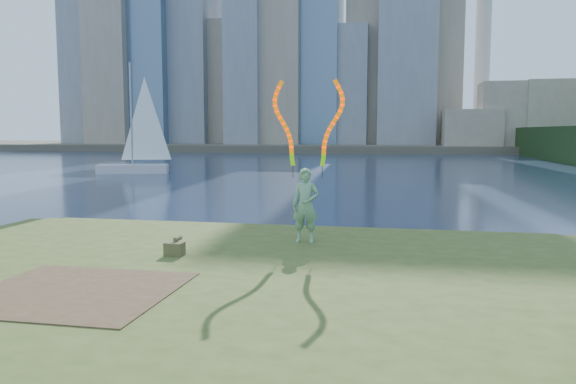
# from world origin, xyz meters

# --- Properties ---
(ground) EXTENTS (320.00, 320.00, 0.00)m
(ground) POSITION_xyz_m (0.00, 0.00, 0.00)
(ground) COLOR #18253D
(ground) RESTS_ON ground
(grassy_knoll) EXTENTS (20.00, 18.00, 0.80)m
(grassy_knoll) POSITION_xyz_m (0.00, -2.30, 0.34)
(grassy_knoll) COLOR #3B4B1B
(grassy_knoll) RESTS_ON ground
(dirt_patch) EXTENTS (3.20, 3.00, 0.02)m
(dirt_patch) POSITION_xyz_m (-2.20, -3.20, 0.81)
(dirt_patch) COLOR #47331E
(dirt_patch) RESTS_ON grassy_knoll
(far_shore) EXTENTS (320.00, 40.00, 1.20)m
(far_shore) POSITION_xyz_m (0.00, 95.00, 0.60)
(far_shore) COLOR #4B4637
(far_shore) RESTS_ON ground
(woman_with_ribbons) EXTENTS (2.10, 0.43, 4.13)m
(woman_with_ribbons) POSITION_xyz_m (0.82, 1.68, 2.19)
(woman_with_ribbons) COLOR #1E6C22
(woman_with_ribbons) RESTS_ON grassy_knoll
(canvas_bag) EXTENTS (0.41, 0.47, 0.37)m
(canvas_bag) POSITION_xyz_m (-1.66, -0.31, 0.95)
(canvas_bag) COLOR #494B26
(canvas_bag) RESTS_ON grassy_knoll
(sailboat) EXTENTS (5.94, 3.37, 9.01)m
(sailboat) POSITION_xyz_m (-18.20, 31.37, 1.55)
(sailboat) COLOR silver
(sailboat) RESTS_ON ground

